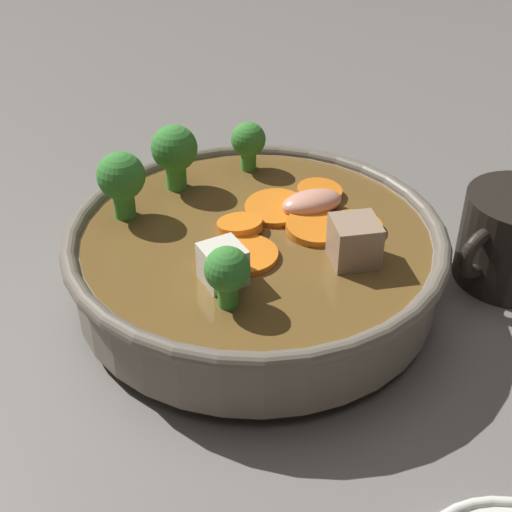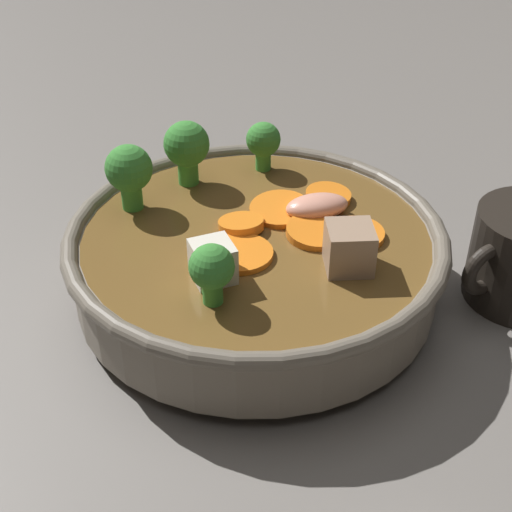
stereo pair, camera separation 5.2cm
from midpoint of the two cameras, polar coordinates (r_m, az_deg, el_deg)
The scene contains 2 objects.
ground_plane at distance 0.54m, azimuth 2.74°, elevation -3.42°, with size 3.00×3.00×0.00m, color slate.
stirfry_bowl at distance 0.51m, azimuth 2.79°, elevation 0.17°, with size 0.27×0.27×0.11m.
Camera 2 is at (0.20, 0.37, 0.33)m, focal length 50.00 mm.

